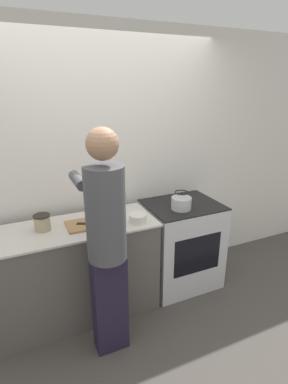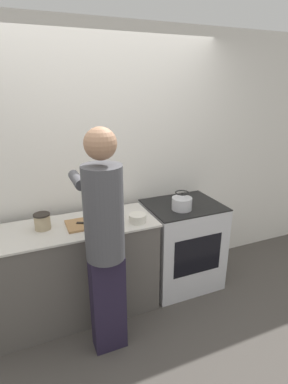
{
  "view_description": "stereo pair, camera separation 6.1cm",
  "coord_description": "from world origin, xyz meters",
  "px_view_note": "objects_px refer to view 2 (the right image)",
  "views": [
    {
      "loc": [
        -0.73,
        -2.09,
        2.05
      ],
      "look_at": [
        0.3,
        0.19,
        1.15
      ],
      "focal_mm": 28.0,
      "sensor_mm": 36.0,
      "label": 1
    },
    {
      "loc": [
        -0.67,
        -2.12,
        2.05
      ],
      "look_at": [
        0.3,
        0.19,
        1.15
      ],
      "focal_mm": 28.0,
      "sensor_mm": 36.0,
      "label": 2
    }
  ],
  "objects_px": {
    "oven": "(182,244)",
    "bowl_prep": "(138,218)",
    "kettle": "(182,202)",
    "canister_jar": "(42,221)",
    "person": "(105,237)",
    "knife": "(89,223)",
    "cutting_board": "(86,224)"
  },
  "relations": [
    {
      "from": "oven",
      "to": "bowl_prep",
      "type": "relative_size",
      "value": 5.9
    },
    {
      "from": "cutting_board",
      "to": "bowl_prep",
      "type": "height_order",
      "value": "bowl_prep"
    },
    {
      "from": "cutting_board",
      "to": "knife",
      "type": "xyz_separation_m",
      "value": [
        0.02,
        -0.03,
        0.01
      ]
    },
    {
      "from": "bowl_prep",
      "to": "person",
      "type": "bearing_deg",
      "value": -138.94
    },
    {
      "from": "person",
      "to": "bowl_prep",
      "type": "bearing_deg",
      "value": 41.06
    },
    {
      "from": "canister_jar",
      "to": "person",
      "type": "bearing_deg",
      "value": -53.49
    },
    {
      "from": "cutting_board",
      "to": "kettle",
      "type": "bearing_deg",
      "value": -2.82
    },
    {
      "from": "oven",
      "to": "canister_jar",
      "type": "bearing_deg",
      "value": 179.74
    },
    {
      "from": "knife",
      "to": "kettle",
      "type": "distance_m",
      "value": 0.91
    },
    {
      "from": "oven",
      "to": "kettle",
      "type": "xyz_separation_m",
      "value": [
        -0.08,
        -0.1,
        0.53
      ]
    },
    {
      "from": "cutting_board",
      "to": "canister_jar",
      "type": "bearing_deg",
      "value": 170.26
    },
    {
      "from": "knife",
      "to": "bowl_prep",
      "type": "xyz_separation_m",
      "value": [
        0.41,
        -0.1,
        0.02
      ]
    },
    {
      "from": "kettle",
      "to": "canister_jar",
      "type": "xyz_separation_m",
      "value": [
        -1.28,
        0.11,
        -0.02
      ]
    },
    {
      "from": "kettle",
      "to": "oven",
      "type": "bearing_deg",
      "value": 50.97
    },
    {
      "from": "oven",
      "to": "kettle",
      "type": "distance_m",
      "value": 0.55
    },
    {
      "from": "cutting_board",
      "to": "kettle",
      "type": "height_order",
      "value": "kettle"
    },
    {
      "from": "oven",
      "to": "bowl_prep",
      "type": "distance_m",
      "value": 0.77
    },
    {
      "from": "oven",
      "to": "knife",
      "type": "bearing_deg",
      "value": -175.35
    },
    {
      "from": "knife",
      "to": "canister_jar",
      "type": "relative_size",
      "value": 1.6
    },
    {
      "from": "person",
      "to": "cutting_board",
      "type": "bearing_deg",
      "value": 95.04
    },
    {
      "from": "cutting_board",
      "to": "knife",
      "type": "height_order",
      "value": "knife"
    },
    {
      "from": "person",
      "to": "knife",
      "type": "distance_m",
      "value": 0.45
    },
    {
      "from": "cutting_board",
      "to": "person",
      "type": "bearing_deg",
      "value": -84.96
    },
    {
      "from": "person",
      "to": "canister_jar",
      "type": "bearing_deg",
      "value": 126.51
    },
    {
      "from": "cutting_board",
      "to": "kettle",
      "type": "distance_m",
      "value": 0.93
    },
    {
      "from": "person",
      "to": "kettle",
      "type": "height_order",
      "value": "person"
    },
    {
      "from": "person",
      "to": "bowl_prep",
      "type": "height_order",
      "value": "person"
    },
    {
      "from": "person",
      "to": "knife",
      "type": "height_order",
      "value": "person"
    },
    {
      "from": "oven",
      "to": "cutting_board",
      "type": "relative_size",
      "value": 2.77
    },
    {
      "from": "oven",
      "to": "bowl_prep",
      "type": "bearing_deg",
      "value": -162.76
    },
    {
      "from": "knife",
      "to": "canister_jar",
      "type": "bearing_deg",
      "value": -167.31
    },
    {
      "from": "cutting_board",
      "to": "canister_jar",
      "type": "height_order",
      "value": "canister_jar"
    }
  ]
}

